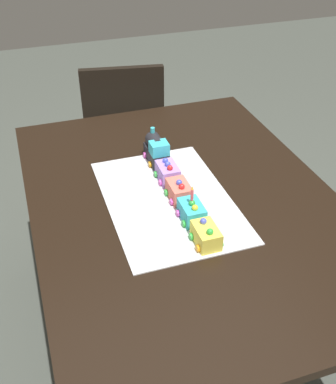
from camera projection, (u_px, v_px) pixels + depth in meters
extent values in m
plane|color=#474C44|center=(181.00, 341.00, 2.02)|extent=(8.00, 8.00, 0.00)
cube|color=black|center=(185.00, 203.00, 1.60)|extent=(1.40, 1.00, 0.03)
cube|color=black|center=(45.00, 207.00, 2.19)|extent=(0.07, 0.07, 0.71)
cube|color=black|center=(221.00, 174.00, 2.42)|extent=(0.07, 0.07, 0.71)
cube|color=black|center=(123.00, 129.00, 2.63)|extent=(0.46, 0.46, 0.04)
cube|color=black|center=(123.00, 107.00, 2.35)|extent=(0.10, 0.40, 0.40)
cube|color=black|center=(151.00, 148.00, 2.92)|extent=(0.04, 0.04, 0.42)
cube|color=black|center=(95.00, 152.00, 2.87)|extent=(0.04, 0.04, 0.42)
cube|color=black|center=(158.00, 179.00, 2.64)|extent=(0.04, 0.04, 0.42)
cube|color=black|center=(97.00, 184.00, 2.60)|extent=(0.04, 0.04, 0.42)
cube|color=silver|center=(168.00, 200.00, 1.58)|extent=(0.60, 0.40, 0.00)
cube|color=#232328|center=(156.00, 155.00, 1.77)|extent=(0.12, 0.06, 0.05)
cylinder|color=#232328|center=(155.00, 142.00, 1.75)|extent=(0.07, 0.05, 0.05)
cube|color=#38B7C6|center=(159.00, 148.00, 1.71)|extent=(0.06, 0.06, 0.04)
cylinder|color=#38B7C6|center=(153.00, 131.00, 1.76)|extent=(0.02, 0.02, 0.03)
sphere|color=#F4EFCC|center=(151.00, 144.00, 1.82)|extent=(0.02, 0.02, 0.02)
cylinder|color=#D84CB2|center=(145.00, 155.00, 1.79)|extent=(0.02, 0.01, 0.02)
cylinder|color=orange|center=(150.00, 164.00, 1.74)|extent=(0.02, 0.01, 0.02)
cylinder|color=orange|center=(163.00, 152.00, 1.81)|extent=(0.02, 0.01, 0.02)
cylinder|color=#D84CB2|center=(169.00, 161.00, 1.76)|extent=(0.02, 0.01, 0.02)
cube|color=#AD84E0|center=(168.00, 172.00, 1.66)|extent=(0.10, 0.06, 0.06)
cylinder|color=green|center=(155.00, 174.00, 1.69)|extent=(0.02, 0.01, 0.02)
cylinder|color=#D84CB2|center=(160.00, 183.00, 1.64)|extent=(0.02, 0.01, 0.02)
cylinder|color=orange|center=(175.00, 171.00, 1.71)|extent=(0.02, 0.01, 0.02)
cylinder|color=#D84CB2|center=(180.00, 179.00, 1.66)|extent=(0.02, 0.01, 0.02)
sphere|color=red|center=(170.00, 168.00, 1.63)|extent=(0.02, 0.02, 0.02)
sphere|color=#4C59D8|center=(168.00, 164.00, 1.65)|extent=(0.02, 0.02, 0.02)
sphere|color=#4C59D8|center=(165.00, 161.00, 1.66)|extent=(0.02, 0.02, 0.02)
cube|color=#F27260|center=(179.00, 191.00, 1.57)|extent=(0.10, 0.06, 0.06)
cylinder|color=green|center=(166.00, 193.00, 1.60)|extent=(0.02, 0.01, 0.02)
cylinder|color=#D84CB2|center=(171.00, 202.00, 1.55)|extent=(0.02, 0.01, 0.02)
cylinder|color=#4C59D8|center=(186.00, 189.00, 1.61)|extent=(0.02, 0.01, 0.02)
cylinder|color=green|center=(192.00, 198.00, 1.57)|extent=(0.02, 0.01, 0.02)
sphere|color=#4C59D8|center=(179.00, 182.00, 1.55)|extent=(0.02, 0.02, 0.02)
sphere|color=red|center=(182.00, 187.00, 1.53)|extent=(0.02, 0.02, 0.02)
cube|color=#38B7C6|center=(192.00, 212.00, 1.48)|extent=(0.10, 0.06, 0.06)
cylinder|color=#D84CB2|center=(178.00, 213.00, 1.50)|extent=(0.02, 0.01, 0.02)
cylinder|color=green|center=(184.00, 224.00, 1.46)|extent=(0.02, 0.01, 0.02)
cylinder|color=red|center=(199.00, 209.00, 1.52)|extent=(0.02, 0.01, 0.02)
cylinder|color=orange|center=(206.00, 219.00, 1.48)|extent=(0.02, 0.01, 0.02)
sphere|color=green|center=(192.00, 203.00, 1.46)|extent=(0.02, 0.02, 0.02)
sphere|color=yellow|center=(195.00, 208.00, 1.44)|extent=(0.02, 0.02, 0.02)
cube|color=#F4E04C|center=(206.00, 235.00, 1.39)|extent=(0.10, 0.06, 0.06)
cylinder|color=green|center=(191.00, 237.00, 1.41)|extent=(0.02, 0.01, 0.02)
cylinder|color=orange|center=(198.00, 248.00, 1.37)|extent=(0.02, 0.01, 0.02)
cylinder|color=red|center=(213.00, 232.00, 1.43)|extent=(0.02, 0.01, 0.02)
cylinder|color=green|center=(221.00, 243.00, 1.39)|extent=(0.02, 0.01, 0.02)
sphere|color=green|center=(210.00, 232.00, 1.35)|extent=(0.02, 0.02, 0.02)
sphere|color=#4C59D8|center=(203.00, 221.00, 1.39)|extent=(0.02, 0.02, 0.02)
cylinder|color=#F24C59|center=(192.00, 195.00, 1.45)|extent=(0.01, 0.01, 0.04)
cone|color=yellow|center=(192.00, 188.00, 1.43)|extent=(0.01, 0.01, 0.01)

